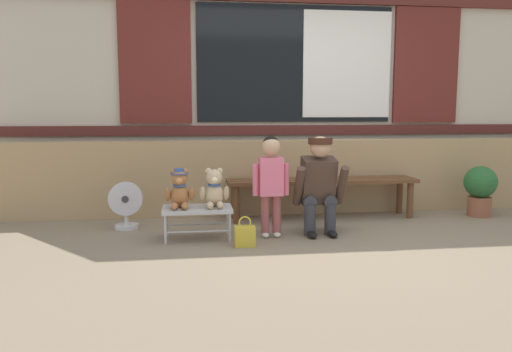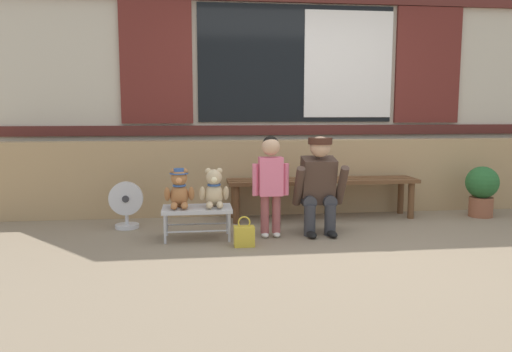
# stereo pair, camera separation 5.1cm
# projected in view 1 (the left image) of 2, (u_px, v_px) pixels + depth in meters

# --- Properties ---
(ground_plane) EXTENTS (60.00, 60.00, 0.00)m
(ground_plane) POSITION_uv_depth(u_px,v_px,m) (336.00, 243.00, 4.55)
(ground_plane) COLOR #84725B
(brick_low_wall) EXTENTS (7.56, 0.25, 0.85)m
(brick_low_wall) POSITION_uv_depth(u_px,v_px,m) (302.00, 176.00, 5.90)
(brick_low_wall) COLOR tan
(brick_low_wall) RESTS_ON ground
(shop_facade) EXTENTS (7.71, 0.26, 3.67)m
(shop_facade) POSITION_uv_depth(u_px,v_px,m) (294.00, 58.00, 6.22)
(shop_facade) COLOR beige
(shop_facade) RESTS_ON ground
(wooden_bench_long) EXTENTS (2.10, 0.40, 0.44)m
(wooden_bench_long) POSITION_uv_depth(u_px,v_px,m) (322.00, 185.00, 5.57)
(wooden_bench_long) COLOR brown
(wooden_bench_long) RESTS_ON ground
(small_display_bench) EXTENTS (0.64, 0.36, 0.30)m
(small_display_bench) POSITION_uv_depth(u_px,v_px,m) (197.00, 211.00, 4.67)
(small_display_bench) COLOR #BCBCC1
(small_display_bench) RESTS_ON ground
(teddy_bear_with_hat) EXTENTS (0.28, 0.27, 0.36)m
(teddy_bear_with_hat) POSITION_uv_depth(u_px,v_px,m) (180.00, 189.00, 4.63)
(teddy_bear_with_hat) COLOR #A86B3D
(teddy_bear_with_hat) RESTS_ON small_display_bench
(teddy_bear_plain) EXTENTS (0.28, 0.26, 0.36)m
(teddy_bear_plain) POSITION_uv_depth(u_px,v_px,m) (214.00, 189.00, 4.67)
(teddy_bear_plain) COLOR #CCB289
(teddy_bear_plain) RESTS_ON small_display_bench
(child_standing) EXTENTS (0.35, 0.18, 0.96)m
(child_standing) POSITION_uv_depth(u_px,v_px,m) (271.00, 175.00, 4.71)
(child_standing) COLOR #994C4C
(child_standing) RESTS_ON ground
(adult_crouching) EXTENTS (0.50, 0.49, 0.95)m
(adult_crouching) POSITION_uv_depth(u_px,v_px,m) (319.00, 185.00, 4.86)
(adult_crouching) COLOR #333338
(adult_crouching) RESTS_ON ground
(handbag_on_ground) EXTENTS (0.18, 0.11, 0.27)m
(handbag_on_ground) POSITION_uv_depth(u_px,v_px,m) (245.00, 236.00, 4.44)
(handbag_on_ground) COLOR gold
(handbag_on_ground) RESTS_ON ground
(potted_plant) EXTENTS (0.36, 0.36, 0.57)m
(potted_plant) POSITION_uv_depth(u_px,v_px,m) (480.00, 188.00, 5.68)
(potted_plant) COLOR brown
(potted_plant) RESTS_ON ground
(floor_fan) EXTENTS (0.34, 0.24, 0.48)m
(floor_fan) POSITION_uv_depth(u_px,v_px,m) (126.00, 206.00, 5.08)
(floor_fan) COLOR silver
(floor_fan) RESTS_ON ground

